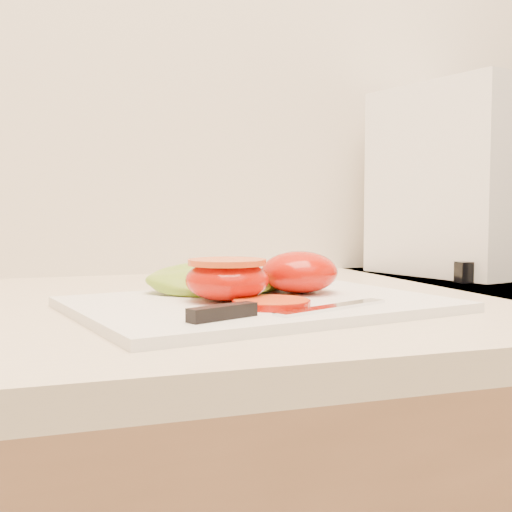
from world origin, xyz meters
name	(u,v)px	position (x,y,z in m)	size (l,w,h in m)	color
cutting_board	(259,304)	(-0.13, 1.59, 0.94)	(0.37, 0.27, 0.01)	white
tomato_half_dome	(299,272)	(-0.07, 1.63, 0.96)	(0.09, 0.09, 0.05)	red
tomato_half_cut	(227,278)	(-0.16, 1.59, 0.96)	(0.09, 0.09, 0.04)	red
tomato_slice_0	(271,303)	(-0.13, 1.54, 0.94)	(0.07, 0.07, 0.01)	orange
lettuce_leaf_0	(213,280)	(-0.16, 1.66, 0.95)	(0.15, 0.10, 0.03)	#85A92C
lettuce_leaf_1	(246,279)	(-0.11, 1.68, 0.95)	(0.11, 0.08, 0.02)	#85A92C
knife	(268,310)	(-0.15, 1.49, 0.94)	(0.22, 0.08, 0.01)	silver
appliance	(463,182)	(0.31, 1.85, 1.08)	(0.20, 0.25, 0.30)	white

